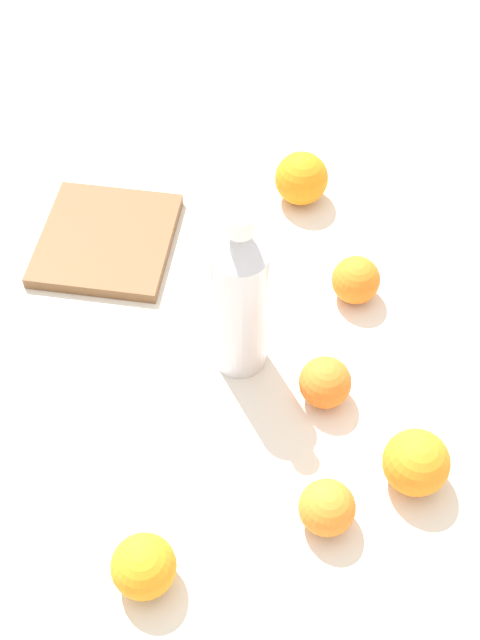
{
  "coord_description": "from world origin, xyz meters",
  "views": [
    {
      "loc": [
        0.51,
        0.36,
        0.89
      ],
      "look_at": [
        -0.03,
        0.05,
        0.08
      ],
      "focal_mm": 46.56,
      "sensor_mm": 36.0,
      "label": 1
    }
  ],
  "objects_px": {
    "orange_4": "(356,280)",
    "orange_5": "(416,463)",
    "orange_1": "(144,566)",
    "cutting_board": "(107,240)",
    "orange_0": "(325,382)",
    "orange_3": "(327,508)",
    "water_bottle": "(240,298)",
    "orange_2": "(301,178)"
  },
  "relations": [
    {
      "from": "orange_4",
      "to": "cutting_board",
      "type": "distance_m",
      "value": 0.37
    },
    {
      "from": "cutting_board",
      "to": "orange_1",
      "type": "bearing_deg",
      "value": 19.08
    },
    {
      "from": "orange_2",
      "to": "orange_5",
      "type": "distance_m",
      "value": 0.49
    },
    {
      "from": "orange_5",
      "to": "orange_1",
      "type": "bearing_deg",
      "value": -38.67
    },
    {
      "from": "orange_1",
      "to": "orange_5",
      "type": "height_order",
      "value": "orange_5"
    },
    {
      "from": "orange_3",
      "to": "orange_4",
      "type": "bearing_deg",
      "value": -160.69
    },
    {
      "from": "water_bottle",
      "to": "orange_2",
      "type": "height_order",
      "value": "water_bottle"
    },
    {
      "from": "orange_5",
      "to": "orange_0",
      "type": "bearing_deg",
      "value": -110.0
    },
    {
      "from": "water_bottle",
      "to": "orange_1",
      "type": "xyz_separation_m",
      "value": [
        0.31,
        0.06,
        -0.09
      ]
    },
    {
      "from": "orange_1",
      "to": "orange_3",
      "type": "distance_m",
      "value": 0.21
    },
    {
      "from": "orange_1",
      "to": "orange_3",
      "type": "bearing_deg",
      "value": 138.61
    },
    {
      "from": "orange_4",
      "to": "orange_5",
      "type": "xyz_separation_m",
      "value": [
        0.22,
        0.18,
        0.01
      ]
    },
    {
      "from": "orange_0",
      "to": "cutting_board",
      "type": "relative_size",
      "value": 0.33
    },
    {
      "from": "orange_5",
      "to": "cutting_board",
      "type": "height_order",
      "value": "orange_5"
    },
    {
      "from": "orange_2",
      "to": "cutting_board",
      "type": "bearing_deg",
      "value": -41.77
    },
    {
      "from": "orange_2",
      "to": "orange_3",
      "type": "relative_size",
      "value": 1.24
    },
    {
      "from": "orange_1",
      "to": "orange_4",
      "type": "height_order",
      "value": "orange_1"
    },
    {
      "from": "orange_2",
      "to": "orange_5",
      "type": "xyz_separation_m",
      "value": [
        0.36,
        0.33,
        -0.0
      ]
    },
    {
      "from": "orange_2",
      "to": "orange_4",
      "type": "relative_size",
      "value": 1.21
    },
    {
      "from": "orange_3",
      "to": "orange_0",
      "type": "bearing_deg",
      "value": -153.25
    },
    {
      "from": "orange_1",
      "to": "orange_3",
      "type": "height_order",
      "value": "orange_1"
    },
    {
      "from": "orange_4",
      "to": "cutting_board",
      "type": "bearing_deg",
      "value": -75.88
    },
    {
      "from": "orange_0",
      "to": "cutting_board",
      "type": "bearing_deg",
      "value": -101.74
    },
    {
      "from": "orange_2",
      "to": "orange_0",
      "type": "bearing_deg",
      "value": 31.76
    },
    {
      "from": "orange_0",
      "to": "orange_4",
      "type": "bearing_deg",
      "value": -167.81
    },
    {
      "from": "orange_3",
      "to": "cutting_board",
      "type": "xyz_separation_m",
      "value": [
        -0.23,
        -0.47,
        -0.02
      ]
    },
    {
      "from": "orange_2",
      "to": "cutting_board",
      "type": "relative_size",
      "value": 0.4
    },
    {
      "from": "orange_0",
      "to": "orange_4",
      "type": "height_order",
      "value": "same"
    },
    {
      "from": "orange_0",
      "to": "orange_5",
      "type": "distance_m",
      "value": 0.15
    },
    {
      "from": "orange_2",
      "to": "orange_3",
      "type": "distance_m",
      "value": 0.53
    },
    {
      "from": "orange_0",
      "to": "orange_3",
      "type": "bearing_deg",
      "value": 26.75
    },
    {
      "from": "orange_1",
      "to": "orange_4",
      "type": "distance_m",
      "value": 0.48
    },
    {
      "from": "orange_0",
      "to": "cutting_board",
      "type": "height_order",
      "value": "orange_0"
    },
    {
      "from": "orange_1",
      "to": "orange_5",
      "type": "relative_size",
      "value": 0.91
    },
    {
      "from": "water_bottle",
      "to": "orange_2",
      "type": "relative_size",
      "value": 3.28
    },
    {
      "from": "orange_4",
      "to": "orange_1",
      "type": "bearing_deg",
      "value": -3.29
    },
    {
      "from": "orange_3",
      "to": "cutting_board",
      "type": "height_order",
      "value": "orange_3"
    },
    {
      "from": "orange_1",
      "to": "orange_4",
      "type": "xyz_separation_m",
      "value": [
        -0.48,
        0.03,
        -0.0
      ]
    },
    {
      "from": "water_bottle",
      "to": "orange_0",
      "type": "relative_size",
      "value": 4.0
    },
    {
      "from": "orange_1",
      "to": "orange_3",
      "type": "relative_size",
      "value": 1.09
    },
    {
      "from": "water_bottle",
      "to": "cutting_board",
      "type": "distance_m",
      "value": 0.3
    },
    {
      "from": "orange_1",
      "to": "orange_4",
      "type": "bearing_deg",
      "value": 176.71
    }
  ]
}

